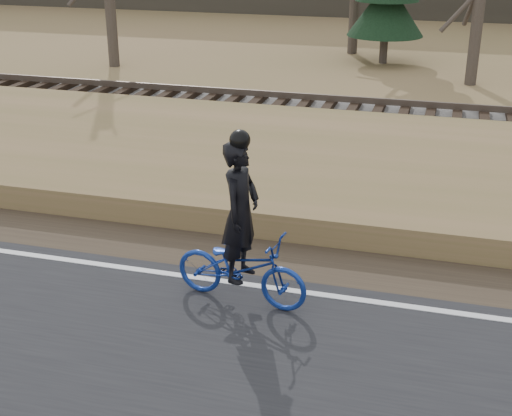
# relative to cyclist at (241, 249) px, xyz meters

# --- Properties ---
(cyclist) EXTENTS (1.91, 0.90, 2.35)m
(cyclist) POSITION_rel_cyclist_xyz_m (0.00, 0.00, 0.00)
(cyclist) COLOR navy
(cyclist) RESTS_ON road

